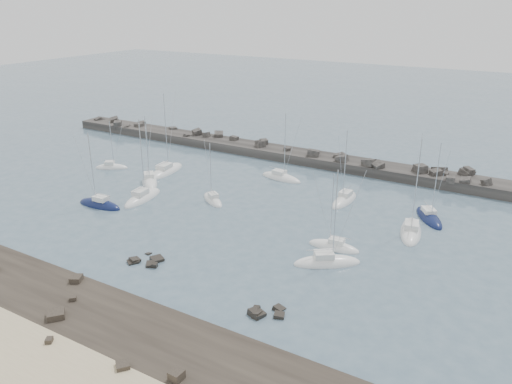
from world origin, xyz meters
TOP-DOWN VIEW (x-y plane):
  - ground at (0.00, 0.00)m, footprint 400.00×400.00m
  - rock_shelf at (0.58, -22.00)m, footprint 140.00×12.00m
  - rock_cluster_near at (-4.26, -9.47)m, footprint 4.40×3.97m
  - rock_cluster_far at (14.01, -11.62)m, footprint 3.90×3.69m
  - breakwater at (-7.39, 38.00)m, footprint 115.00×7.37m
  - sailboat_0 at (-34.90, 15.17)m, footprint 6.37×4.74m
  - sailboat_1 at (-24.23, 18.55)m, footprint 4.17×10.38m
  - sailboat_2 at (-22.74, 0.59)m, footprint 8.12×2.97m
  - sailboat_3 at (-18.82, 6.14)m, footprint 3.67×9.16m
  - sailboat_4 at (-3.84, 26.35)m, footprint 8.57×3.65m
  - sailboat_5 at (-8.48, 11.29)m, footprint 6.48×5.35m
  - sailboat_6 at (10.02, 21.82)m, footprint 2.87×8.22m
  - sailboat_7 at (15.46, 1.50)m, footprint 8.37×6.87m
  - sailboat_8 at (23.37, 21.75)m, footprint 6.52×8.16m
  - sailboat_9 at (14.64, 5.87)m, footprint 7.05×2.57m
  - sailboat_10 at (22.23, 15.58)m, footprint 4.72×9.54m
  - sailboat_13 at (-23.07, 12.67)m, footprint 7.68×7.58m

SIDE VIEW (x-z plane):
  - ground at x=0.00m, z-range 0.00..0.00m
  - rock_cluster_near at x=-4.26m, z-range -0.66..0.67m
  - rock_cluster_far at x=14.01m, z-range -0.66..0.68m
  - rock_shelf at x=0.58m, z-range -0.92..0.95m
  - sailboat_8 at x=23.37m, z-range -6.26..6.52m
  - sailboat_4 at x=-3.84m, z-range -6.42..6.69m
  - sailboat_9 at x=14.64m, z-range -5.41..5.68m
  - sailboat_0 at x=-34.90m, z-range -4.89..5.17m
  - sailboat_5 at x=-8.48m, z-range -5.10..5.37m
  - sailboat_7 at x=15.46m, z-range -6.51..6.79m
  - sailboat_1 at x=-24.23m, z-range -7.80..8.09m
  - sailboat_6 at x=10.02m, z-range -6.33..6.62m
  - sailboat_10 at x=22.23m, z-range -7.11..7.41m
  - sailboat_13 at x=-23.07m, z-range -6.45..6.75m
  - sailboat_3 at x=-18.82m, z-range -6.96..7.27m
  - sailboat_2 at x=-22.74m, z-range -6.26..6.57m
  - breakwater at x=-7.39m, z-range -2.07..2.67m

